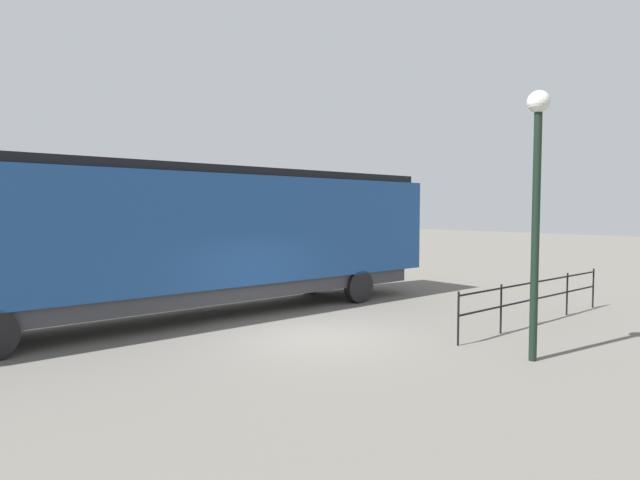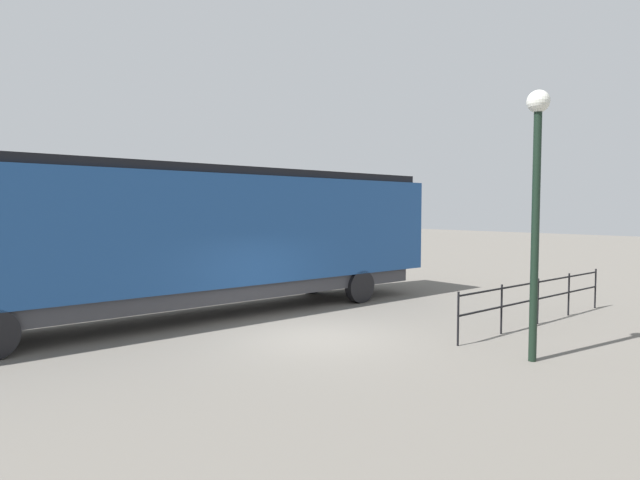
% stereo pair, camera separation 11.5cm
% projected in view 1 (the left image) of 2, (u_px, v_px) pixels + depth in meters
% --- Properties ---
extents(ground_plane, '(120.00, 120.00, 0.00)m').
position_uv_depth(ground_plane, '(315.00, 337.00, 12.87)').
color(ground_plane, '#666059').
extents(locomotive, '(2.89, 16.65, 4.37)m').
position_uv_depth(locomotive, '(210.00, 234.00, 15.39)').
color(locomotive, navy).
rests_on(locomotive, ground_plane).
extents(lamp_post, '(0.46, 0.46, 5.55)m').
position_uv_depth(lamp_post, '(537.00, 181.00, 10.65)').
color(lamp_post, black).
rests_on(lamp_post, ground_plane).
extents(platform_fence, '(0.05, 7.32, 1.26)m').
position_uv_depth(platform_fence, '(537.00, 295.00, 14.36)').
color(platform_fence, black).
rests_on(platform_fence, ground_plane).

